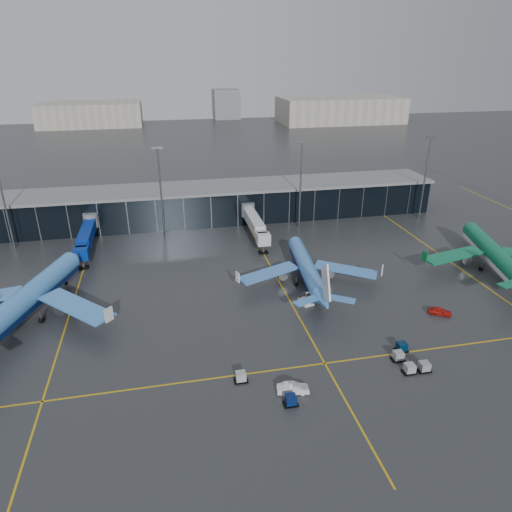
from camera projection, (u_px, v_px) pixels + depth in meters
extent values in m
plane|color=#282B2D|center=(250.00, 323.00, 88.87)|extent=(600.00, 600.00, 0.00)
cube|color=black|center=(211.00, 204.00, 142.21)|extent=(140.00, 16.00, 10.00)
cube|color=slate|center=(211.00, 187.00, 140.05)|extent=(142.00, 17.00, 0.80)
cylinder|color=#595B60|center=(91.00, 220.00, 127.97)|extent=(4.00, 4.00, 4.00)
cube|color=navy|center=(85.00, 240.00, 116.23)|extent=(3.00, 24.00, 3.00)
cylinder|color=#595B60|center=(83.00, 264.00, 110.80)|extent=(1.00, 1.00, 2.60)
cylinder|color=#595B60|center=(248.00, 210.00, 136.42)|extent=(4.00, 4.00, 4.00)
cube|color=silver|center=(257.00, 228.00, 124.69)|extent=(3.00, 24.00, 3.00)
cylinder|color=#595B60|center=(263.00, 249.00, 119.25)|extent=(1.00, 1.00, 2.60)
cylinder|color=#595B60|center=(4.00, 203.00, 118.10)|extent=(0.50, 0.50, 25.00)
cylinder|color=#595B60|center=(161.00, 194.00, 125.61)|extent=(0.50, 0.50, 25.00)
cube|color=#595B60|center=(157.00, 148.00, 120.43)|extent=(3.00, 0.40, 0.60)
cylinder|color=#595B60|center=(300.00, 186.00, 133.13)|extent=(0.50, 0.50, 25.00)
cube|color=#595B60|center=(302.00, 142.00, 127.94)|extent=(3.00, 0.40, 0.60)
cylinder|color=#595B60|center=(425.00, 179.00, 140.64)|extent=(0.50, 0.50, 25.00)
cube|color=#595B60|center=(431.00, 137.00, 135.45)|extent=(3.00, 0.40, 0.60)
cube|color=#B2AD99|center=(340.00, 110.00, 339.98)|extent=(90.00, 42.00, 18.00)
cube|color=#B2AD99|center=(91.00, 114.00, 324.45)|extent=(70.00, 38.00, 16.00)
cube|color=#B2AD99|center=(226.00, 104.00, 359.87)|extent=(20.00, 20.00, 22.00)
cube|color=gold|center=(76.00, 292.00, 100.16)|extent=(0.30, 120.00, 0.02)
cube|color=gold|center=(275.00, 274.00, 108.61)|extent=(0.30, 120.00, 0.02)
cube|color=gold|center=(445.00, 258.00, 117.06)|extent=(0.30, 120.00, 0.02)
cube|color=gold|center=(325.00, 363.00, 77.35)|extent=(220.00, 0.30, 0.02)
cube|color=black|center=(398.00, 359.00, 78.11)|extent=(2.20, 1.50, 0.36)
cube|color=gray|center=(398.00, 356.00, 77.79)|extent=(1.60, 1.50, 1.50)
cube|color=black|center=(401.00, 350.00, 80.48)|extent=(2.20, 1.50, 0.36)
cube|color=#041F3D|center=(402.00, 347.00, 80.17)|extent=(1.60, 1.50, 1.50)
cube|color=black|center=(424.00, 370.00, 75.43)|extent=(2.20, 1.50, 0.36)
cube|color=gray|center=(424.00, 366.00, 75.12)|extent=(1.60, 1.50, 1.50)
cube|color=black|center=(409.00, 372.00, 74.99)|extent=(2.20, 1.50, 0.36)
cube|color=gray|center=(410.00, 368.00, 74.68)|extent=(1.60, 1.50, 1.50)
cube|color=black|center=(291.00, 404.00, 68.18)|extent=(2.20, 1.50, 0.36)
cube|color=#051746|center=(291.00, 400.00, 67.87)|extent=(1.60, 1.50, 1.50)
cube|color=black|center=(241.00, 380.00, 73.08)|extent=(2.20, 1.50, 0.36)
cube|color=#9D9EA5|center=(241.00, 376.00, 72.76)|extent=(1.60, 1.50, 1.50)
cube|color=white|center=(306.00, 301.00, 95.76)|extent=(2.85, 3.60, 0.80)
cube|color=white|center=(306.00, 294.00, 94.99)|extent=(2.18, 3.12, 2.29)
imported|color=#B6170E|center=(440.00, 311.00, 91.48)|extent=(4.73, 3.83, 1.52)
imported|color=white|center=(293.00, 388.00, 70.38)|extent=(5.18, 2.47, 1.64)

